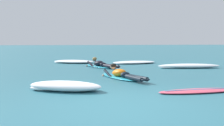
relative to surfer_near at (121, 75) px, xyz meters
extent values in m
plane|color=#2D6B7A|center=(-0.63, 6.42, -0.14)|extent=(120.00, 120.00, 0.00)
ellipsoid|color=#2DB2D1|center=(-0.05, 0.11, -0.10)|extent=(1.33, 2.09, 0.07)
ellipsoid|color=#2DB2D1|center=(-0.42, 0.99, -0.09)|extent=(0.27, 0.27, 0.06)
ellipsoid|color=orange|center=(-0.06, 0.15, 0.06)|extent=(0.64, 0.80, 0.35)
ellipsoid|color=black|center=(0.09, -0.22, 0.03)|extent=(0.42, 0.39, 0.20)
cylinder|color=black|center=(0.26, -0.81, 0.00)|extent=(0.44, 0.90, 0.14)
ellipsoid|color=black|center=(0.41, -1.24, 0.00)|extent=(0.18, 0.24, 0.08)
cylinder|color=black|center=(0.40, -0.74, 0.00)|extent=(0.53, 0.88, 0.14)
ellipsoid|color=black|center=(0.61, -1.15, 0.00)|extent=(0.18, 0.24, 0.08)
cylinder|color=black|center=(-0.42, 0.42, -0.02)|extent=(0.30, 0.55, 0.33)
sphere|color=tan|center=(-0.56, 0.76, -0.12)|extent=(0.09, 0.09, 0.09)
cylinder|color=black|center=(-0.01, 0.57, -0.02)|extent=(0.30, 0.55, 0.33)
sphere|color=tan|center=(-0.14, 0.90, -0.12)|extent=(0.09, 0.09, 0.09)
sphere|color=tan|center=(-0.22, 0.53, 0.24)|extent=(0.21, 0.21, 0.21)
ellipsoid|color=black|center=(-0.22, 0.51, 0.27)|extent=(0.28, 0.27, 0.16)
ellipsoid|color=#2DB2D1|center=(-0.45, 3.92, -0.10)|extent=(1.47, 1.98, 0.07)
ellipsoid|color=#2DB2D1|center=(-0.92, 4.73, -0.09)|extent=(0.27, 0.27, 0.06)
ellipsoid|color=black|center=(-0.48, 3.96, 0.06)|extent=(0.66, 0.74, 0.34)
ellipsoid|color=black|center=(-0.29, 3.64, 0.03)|extent=(0.43, 0.41, 0.20)
cylinder|color=black|center=(-0.05, 3.08, 0.00)|extent=(0.54, 0.88, 0.14)
ellipsoid|color=black|center=(0.16, 2.67, 0.00)|extent=(0.20, 0.24, 0.08)
cylinder|color=black|center=(0.09, 3.16, 0.00)|extent=(0.63, 0.84, 0.14)
ellipsoid|color=black|center=(0.34, 2.77, 0.00)|extent=(0.20, 0.24, 0.08)
cylinder|color=black|center=(-0.84, 4.15, -0.02)|extent=(0.38, 0.57, 0.35)
sphere|color=#8C6647|center=(-1.04, 4.49, -0.12)|extent=(0.09, 0.09, 0.09)
cylinder|color=black|center=(-0.45, 4.36, -0.02)|extent=(0.38, 0.57, 0.35)
sphere|color=#8C6647|center=(-0.64, 4.68, -0.12)|extent=(0.09, 0.09, 0.09)
sphere|color=#8C6647|center=(-0.66, 4.28, 0.24)|extent=(0.21, 0.21, 0.21)
ellipsoid|color=#AD894C|center=(-0.65, 4.27, 0.27)|extent=(0.29, 0.28, 0.16)
ellipsoid|color=#E54C66|center=(1.60, -2.57, -0.10)|extent=(2.29, 0.77, 0.07)
cube|color=#1E9EDB|center=(1.60, -2.57, -0.07)|extent=(1.91, 0.21, 0.01)
ellipsoid|color=white|center=(1.74, 5.83, -0.07)|extent=(2.74, 1.62, 0.15)
ellipsoid|color=white|center=(2.34, 6.12, -0.09)|extent=(1.06, 0.84, 0.10)
ellipsoid|color=white|center=(1.00, 5.58, -0.10)|extent=(1.07, 0.86, 0.08)
ellipsoid|color=white|center=(3.83, 3.04, -0.03)|extent=(3.06, 0.96, 0.21)
ellipsoid|color=white|center=(4.59, 3.08, -0.06)|extent=(1.12, 0.50, 0.15)
ellipsoid|color=white|center=(2.92, 3.04, -0.08)|extent=(1.11, 0.42, 0.12)
ellipsoid|color=white|center=(-1.84, -1.94, -0.01)|extent=(2.11, 1.36, 0.26)
ellipsoid|color=white|center=(-1.34, -2.00, -0.05)|extent=(0.71, 0.37, 0.18)
ellipsoid|color=white|center=(-2.43, -1.81, -0.07)|extent=(0.79, 0.56, 0.14)
ellipsoid|color=white|center=(-1.73, 6.63, -0.05)|extent=(2.70, 2.01, 0.18)
ellipsoid|color=white|center=(-1.10, 6.56, -0.08)|extent=(1.05, 0.93, 0.12)
ellipsoid|color=white|center=(-2.45, 6.79, -0.09)|extent=(1.01, 0.82, 0.10)
camera|label=1|loc=(-1.50, -8.83, 1.19)|focal=41.67mm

